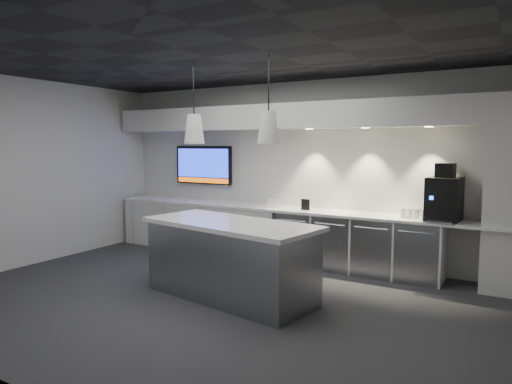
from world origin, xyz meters
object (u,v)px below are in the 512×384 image
Objects in this scene: wall_tv at (204,165)px; bin at (171,264)px; coffee_machine at (444,197)px; island at (230,259)px.

wall_tv is 2.57m from bin.
coffee_machine is (4.33, -0.25, -0.33)m from wall_tv.
island is at bearing -134.99° from coffee_machine.
wall_tv is 3.25m from island.
island is 3.07× the size of coffee_machine.
bin is (-1.21, 0.24, -0.29)m from island.
bin is at bearing -149.73° from coffee_machine.
wall_tv is 0.51× the size of island.
wall_tv is 4.35m from coffee_machine.
wall_tv is 1.57× the size of coffee_machine.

